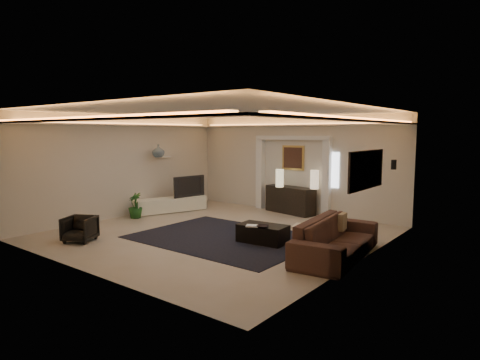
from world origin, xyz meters
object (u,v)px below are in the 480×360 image
Objects in this scene: armchair at (80,229)px; coffee_table at (263,233)px; console at (290,200)px; sofa at (336,238)px.

coffee_table is at bearing 8.74° from armchair.
console is 3.52m from coffee_table.
coffee_table is (1.27, -3.28, -0.20)m from console.
sofa is (3.00, -3.29, -0.03)m from console.
sofa is at bearing -2.03° from armchair.
console is 6.02m from armchair.
sofa reaches higher than coffee_table.
console reaches higher than coffee_table.
coffee_table is at bearing -57.40° from console.
console is 4.45m from sofa.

